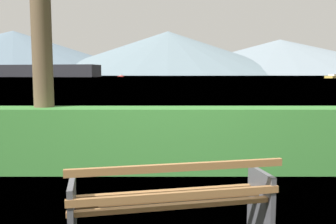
{
  "coord_description": "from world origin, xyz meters",
  "views": [
    {
      "loc": [
        -0.03,
        -3.26,
        1.62
      ],
      "look_at": [
        0.0,
        2.95,
        0.96
      ],
      "focal_mm": 38.12,
      "sensor_mm": 36.0,
      "label": 1
    }
  ],
  "objects": [
    {
      "name": "hedge_row",
      "position": [
        0.0,
        2.61,
        0.54
      ],
      "size": [
        7.37,
        0.7,
        1.07
      ],
      "primitive_type": "cube",
      "color": "#387A33",
      "rests_on": "ground_plane"
    },
    {
      "name": "sailboat_mid",
      "position": [
        64.68,
        137.15,
        0.57
      ],
      "size": [
        8.39,
        8.36,
        1.55
      ],
      "color": "gold",
      "rests_on": "water_surface"
    },
    {
      "name": "fishing_boat_near",
      "position": [
        -28.33,
        212.8,
        0.42
      ],
      "size": [
        4.5,
        4.12,
        1.18
      ],
      "color": "#B2332D",
      "rests_on": "water_surface"
    },
    {
      "name": "distant_hills",
      "position": [
        -33.32,
        558.78,
        31.78
      ],
      "size": [
        858.59,
        464.73,
        68.09
      ],
      "color": "slate",
      "rests_on": "ground_plane"
    },
    {
      "name": "water_surface",
      "position": [
        0.0,
        306.08,
        0.0
      ],
      "size": [
        620.0,
        620.0,
        0.0
      ],
      "primitive_type": "plane",
      "color": "slate",
      "rests_on": "ground_plane"
    },
    {
      "name": "park_bench",
      "position": [
        0.01,
        -0.06,
        0.43
      ],
      "size": [
        1.97,
        0.94,
        0.87
      ],
      "color": "olive",
      "rests_on": "ground_plane"
    }
  ]
}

